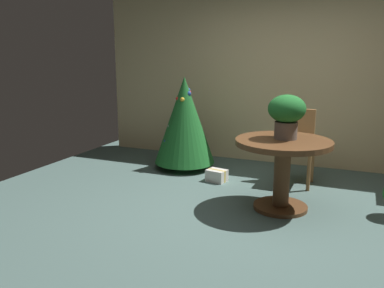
{
  "coord_description": "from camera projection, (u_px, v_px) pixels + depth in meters",
  "views": [
    {
      "loc": [
        0.95,
        -3.8,
        1.63
      ],
      "look_at": [
        -0.71,
        0.12,
        0.67
      ],
      "focal_mm": 37.41,
      "sensor_mm": 36.0,
      "label": 1
    }
  ],
  "objects": [
    {
      "name": "flower_vase",
      "position": [
        287.0,
        113.0,
        4.13
      ],
      "size": [
        0.39,
        0.39,
        0.46
      ],
      "color": "#665B51",
      "rests_on": "round_dining_table"
    },
    {
      "name": "holiday_tree",
      "position": [
        185.0,
        120.0,
        5.7
      ],
      "size": [
        0.87,
        0.87,
        1.32
      ],
      "color": "brown",
      "rests_on": "ground_plane"
    },
    {
      "name": "round_dining_table",
      "position": [
        283.0,
        159.0,
        4.19
      ],
      "size": [
        1.0,
        1.0,
        0.76
      ],
      "color": "brown",
      "rests_on": "ground_plane"
    },
    {
      "name": "ground_plane",
      "position": [
        251.0,
        215.0,
        4.13
      ],
      "size": [
        6.6,
        6.6,
        0.0
      ],
      "primitive_type": "plane",
      "color": "#4C6660"
    },
    {
      "name": "wooden_chair_far",
      "position": [
        297.0,
        142.0,
        5.06
      ],
      "size": [
        0.44,
        0.41,
        0.95
      ],
      "color": "#9E6B3D",
      "rests_on": "ground_plane"
    },
    {
      "name": "gift_box_cream",
      "position": [
        217.0,
        176.0,
        5.22
      ],
      "size": [
        0.28,
        0.23,
        0.16
      ],
      "color": "silver",
      "rests_on": "ground_plane"
    },
    {
      "name": "back_wall_panel",
      "position": [
        293.0,
        77.0,
        5.82
      ],
      "size": [
        6.0,
        0.1,
        2.6
      ],
      "primitive_type": "cube",
      "color": "beige",
      "rests_on": "ground_plane"
    }
  ]
}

